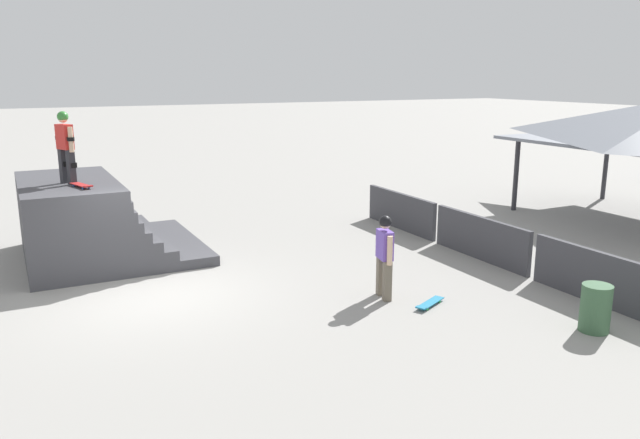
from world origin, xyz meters
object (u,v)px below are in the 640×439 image
Objects in this scene: skateboard_on_deck at (82,185)px; trash_bin at (596,308)px; bystander_walking at (385,250)px; skateboard_on_ground at (429,303)px; skater_on_deck at (65,142)px.

skateboard_on_deck reaches higher than trash_bin.
skateboard_on_ground is at bearing -134.54° from bystander_walking.
skater_on_deck is at bearing 57.74° from bystander_walking.
skateboard_on_deck is at bearing -69.27° from skateboard_on_ground.
skateboard_on_deck is 0.47× the size of bystander_walking.
skateboard_on_deck reaches higher than skateboard_on_ground.
skater_on_deck reaches higher than trash_bin.
skater_on_deck is 11.57m from trash_bin.
skateboard_on_deck is (0.67, 0.21, -0.89)m from skater_on_deck.
bystander_walking is (5.18, 5.30, -1.90)m from skater_on_deck.
trash_bin is at bearing 19.85° from skater_on_deck.
skateboard_on_deck is 0.94× the size of skateboard_on_ground.
skateboard_on_ground is 2.97m from trash_bin.
bystander_walking is 1.35m from skateboard_on_ground.
trash_bin is (8.28, 7.69, -2.48)m from skater_on_deck.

